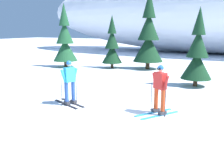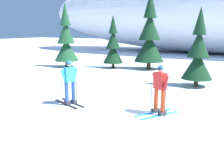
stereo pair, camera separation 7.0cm
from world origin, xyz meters
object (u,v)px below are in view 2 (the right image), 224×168
(skier_red_jacket, at_px, (160,89))
(pine_tree_far_right, at_px, (198,54))
(pine_tree_center_right, at_px, (150,37))
(pine_tree_center_left, at_px, (113,46))
(skier_cyan_jacket, at_px, (70,82))
(pine_tree_far_left, at_px, (66,41))

(skier_red_jacket, distance_m, pine_tree_far_right, 5.23)
(skier_red_jacket, bearing_deg, pine_tree_far_right, 85.82)
(pine_tree_center_right, relative_size, pine_tree_far_right, 1.41)
(pine_tree_center_left, distance_m, pine_tree_far_right, 7.66)
(skier_red_jacket, relative_size, pine_tree_center_left, 0.44)
(skier_cyan_jacket, height_order, pine_tree_center_left, pine_tree_center_left)
(skier_cyan_jacket, bearing_deg, pine_tree_center_right, 91.87)
(pine_tree_far_left, xyz_separation_m, pine_tree_center_left, (3.50, 1.14, -0.37))
(pine_tree_far_right, bearing_deg, pine_tree_center_left, 151.52)
(skier_cyan_jacket, xyz_separation_m, pine_tree_far_right, (3.84, 5.63, 0.78))
(skier_red_jacket, distance_m, pine_tree_far_left, 12.54)
(pine_tree_far_left, height_order, pine_tree_center_right, pine_tree_center_right)
(pine_tree_center_left, height_order, pine_tree_far_right, pine_tree_far_right)
(skier_cyan_jacket, xyz_separation_m, pine_tree_center_right, (-0.33, 10.09, 1.46))
(pine_tree_center_right, distance_m, pine_tree_far_right, 6.13)
(skier_red_jacket, relative_size, pine_tree_far_left, 0.36)
(pine_tree_center_left, bearing_deg, skier_cyan_jacket, -72.66)
(pine_tree_center_right, bearing_deg, pine_tree_far_right, -46.90)
(pine_tree_far_left, height_order, pine_tree_far_right, pine_tree_far_left)
(pine_tree_far_right, bearing_deg, pine_tree_center_right, 133.10)
(skier_red_jacket, xyz_separation_m, pine_tree_center_left, (-6.36, 8.82, 0.73))
(pine_tree_far_left, relative_size, pine_tree_far_right, 1.20)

